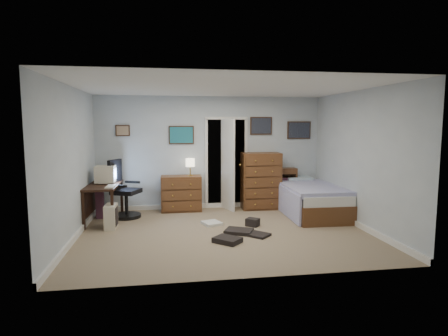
% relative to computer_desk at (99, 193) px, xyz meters
% --- Properties ---
extents(floor, '(5.00, 4.00, 0.02)m').
position_rel_computer_desk_xyz_m(floor, '(2.29, -1.13, -0.57)').
color(floor, gray).
rests_on(floor, ground).
extents(computer_desk, '(0.61, 1.27, 0.73)m').
position_rel_computer_desk_xyz_m(computer_desk, '(0.00, 0.00, 0.00)').
color(computer_desk, black).
rests_on(computer_desk, floor).
extents(crt_monitor, '(0.39, 0.36, 0.35)m').
position_rel_computer_desk_xyz_m(crt_monitor, '(0.11, 0.15, 0.35)').
color(crt_monitor, beige).
rests_on(crt_monitor, computer_desk).
extents(keyboard, '(0.16, 0.39, 0.02)m').
position_rel_computer_desk_xyz_m(keyboard, '(0.27, -0.35, 0.18)').
color(keyboard, beige).
rests_on(keyboard, computer_desk).
extents(pc_tower, '(0.21, 0.41, 0.44)m').
position_rel_computer_desk_xyz_m(pc_tower, '(0.29, -0.55, -0.34)').
color(pc_tower, beige).
rests_on(pc_tower, floor).
extents(office_chair, '(0.75, 0.75, 1.18)m').
position_rel_computer_desk_xyz_m(office_chair, '(0.43, 0.24, -0.10)').
color(office_chair, black).
rests_on(office_chair, floor).
extents(media_stack, '(0.15, 0.15, 0.74)m').
position_rel_computer_desk_xyz_m(media_stack, '(-0.03, 0.24, -0.19)').
color(media_stack, maroon).
rests_on(media_stack, floor).
extents(low_dresser, '(0.87, 0.45, 0.77)m').
position_rel_computer_desk_xyz_m(low_dresser, '(1.61, 0.65, -0.17)').
color(low_dresser, brown).
rests_on(low_dresser, floor).
extents(table_lamp, '(0.20, 0.20, 0.38)m').
position_rel_computer_desk_xyz_m(table_lamp, '(1.81, 0.65, 0.49)').
color(table_lamp, gold).
rests_on(table_lamp, low_dresser).
extents(doorway, '(0.96, 1.12, 2.05)m').
position_rel_computer_desk_xyz_m(doorway, '(2.63, 1.14, 0.44)').
color(doorway, black).
rests_on(doorway, floor).
extents(tall_dresser, '(0.87, 0.53, 1.25)m').
position_rel_computer_desk_xyz_m(tall_dresser, '(3.38, 0.62, 0.07)').
color(tall_dresser, brown).
rests_on(tall_dresser, floor).
extents(headboard_bookcase, '(0.99, 0.27, 0.89)m').
position_rel_computer_desk_xyz_m(headboard_bookcase, '(3.76, 0.73, -0.09)').
color(headboard_bookcase, brown).
rests_on(headboard_bookcase, floor).
extents(bed, '(1.16, 2.10, 0.68)m').
position_rel_computer_desk_xyz_m(bed, '(4.27, -0.06, -0.24)').
color(bed, brown).
rests_on(bed, floor).
extents(wall_posters, '(4.38, 0.04, 0.60)m').
position_rel_computer_desk_xyz_m(wall_posters, '(2.86, 0.85, 1.19)').
color(wall_posters, '#331E11').
rests_on(wall_posters, floor).
extents(floor_clutter, '(1.13, 1.59, 0.14)m').
position_rel_computer_desk_xyz_m(floor_clutter, '(2.48, -1.22, -0.52)').
color(floor_clutter, black).
rests_on(floor_clutter, floor).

